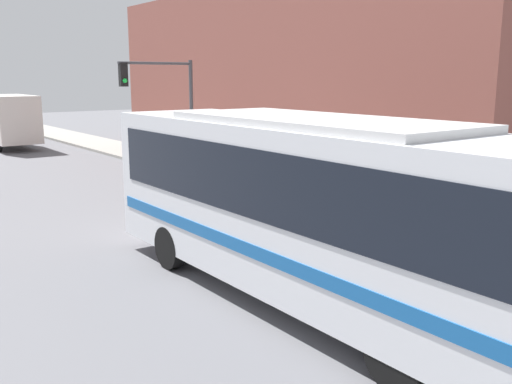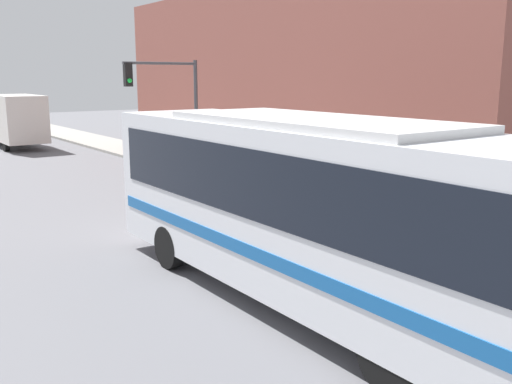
% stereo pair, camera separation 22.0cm
% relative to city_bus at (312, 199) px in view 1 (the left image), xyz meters
% --- Properties ---
extents(ground_plane, '(120.00, 120.00, 0.00)m').
position_rel_city_bus_xyz_m(ground_plane, '(0.36, 0.21, -1.95)').
color(ground_plane, slate).
extents(sidewalk, '(2.85, 70.00, 0.14)m').
position_rel_city_bus_xyz_m(sidewalk, '(6.28, 20.21, -1.88)').
color(sidewalk, gray).
rests_on(sidewalk, ground_plane).
extents(building_facade, '(6.00, 22.98, 7.98)m').
position_rel_city_bus_xyz_m(building_facade, '(10.71, 12.70, 2.04)').
color(building_facade, brown).
rests_on(building_facade, ground_plane).
extents(city_bus, '(2.58, 10.54, 3.41)m').
position_rel_city_bus_xyz_m(city_bus, '(0.00, 0.00, 0.00)').
color(city_bus, silver).
rests_on(city_bus, ground_plane).
extents(delivery_truck, '(2.21, 6.68, 3.05)m').
position_rel_city_bus_xyz_m(delivery_truck, '(1.58, 27.80, -0.29)').
color(delivery_truck, silver).
rests_on(delivery_truck, ground_plane).
extents(fire_hydrant, '(0.20, 0.27, 0.65)m').
position_rel_city_bus_xyz_m(fire_hydrant, '(5.46, 5.05, -1.48)').
color(fire_hydrant, red).
rests_on(fire_hydrant, sidewalk).
extents(traffic_light_pole, '(3.28, 0.35, 4.62)m').
position_rel_city_bus_xyz_m(traffic_light_pole, '(4.40, 13.68, 1.40)').
color(traffic_light_pole, '#47474C').
rests_on(traffic_light_pole, sidewalk).
extents(parking_meter, '(0.14, 0.14, 1.35)m').
position_rel_city_bus_xyz_m(parking_meter, '(5.46, 9.17, -0.89)').
color(parking_meter, '#47474C').
rests_on(parking_meter, sidewalk).
extents(pedestrian_near_corner, '(0.34, 0.34, 1.81)m').
position_rel_city_bus_xyz_m(pedestrian_near_corner, '(6.72, 11.13, -0.88)').
color(pedestrian_near_corner, slate).
rests_on(pedestrian_near_corner, sidewalk).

